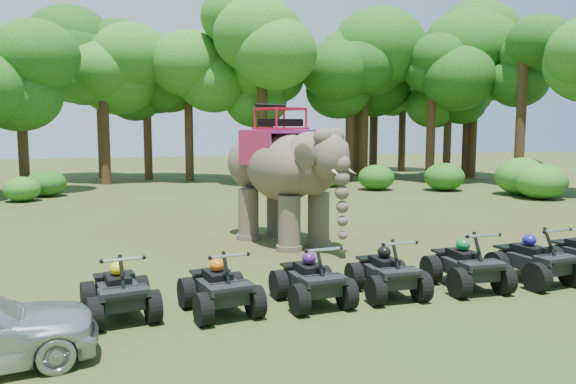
# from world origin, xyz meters

# --- Properties ---
(ground) EXTENTS (110.00, 110.00, 0.00)m
(ground) POSITION_xyz_m (0.00, 0.00, 0.00)
(ground) COLOR #47381E
(ground) RESTS_ON ground
(elephant) EXTENTS (3.90, 5.46, 4.20)m
(elephant) POSITION_xyz_m (0.65, 4.09, 2.10)
(elephant) COLOR brown
(elephant) RESTS_ON ground
(atv_0) EXTENTS (1.51, 1.89, 1.26)m
(atv_0) POSITION_xyz_m (-4.07, -1.67, 0.63)
(atv_0) COLOR black
(atv_0) RESTS_ON ground
(atv_1) EXTENTS (1.51, 1.89, 1.26)m
(atv_1) POSITION_xyz_m (-2.23, -1.91, 0.63)
(atv_1) COLOR black
(atv_1) RESTS_ON ground
(atv_2) EXTENTS (1.40, 1.82, 1.26)m
(atv_2) POSITION_xyz_m (-0.38, -1.88, 0.63)
(atv_2) COLOR black
(atv_2) RESTS_ON ground
(atv_3) EXTENTS (1.25, 1.71, 1.27)m
(atv_3) POSITION_xyz_m (1.31, -1.78, 0.63)
(atv_3) COLOR black
(atv_3) RESTS_ON ground
(atv_4) EXTENTS (1.33, 1.81, 1.33)m
(atv_4) POSITION_xyz_m (3.21, -1.78, 0.66)
(atv_4) COLOR black
(atv_4) RESTS_ON ground
(atv_5) EXTENTS (1.56, 1.97, 1.34)m
(atv_5) POSITION_xyz_m (4.97, -1.77, 0.67)
(atv_5) COLOR black
(atv_5) RESTS_ON ground
(tree_0) EXTENTS (5.86, 5.86, 8.37)m
(tree_0) POSITION_xyz_m (0.00, 24.76, 4.19)
(tree_0) COLOR #195114
(tree_0) RESTS_ON ground
(tree_1) EXTENTS (5.28, 5.28, 7.54)m
(tree_1) POSITION_xyz_m (5.13, 23.62, 3.77)
(tree_1) COLOR #195114
(tree_1) RESTS_ON ground
(tree_2) EXTENTS (5.76, 5.76, 8.23)m
(tree_2) POSITION_xyz_m (10.25, 22.40, 4.11)
(tree_2) COLOR #195114
(tree_2) RESTS_ON ground
(tree_3) EXTENTS (5.95, 5.95, 8.50)m
(tree_3) POSITION_xyz_m (14.32, 19.07, 4.25)
(tree_3) COLOR #195114
(tree_3) RESTS_ON ground
(tree_4) EXTENTS (6.27, 6.27, 8.96)m
(tree_4) POSITION_xyz_m (17.99, 15.40, 4.48)
(tree_4) COLOR #195114
(tree_4) RESTS_ON ground
(tree_25) EXTENTS (5.39, 5.39, 7.70)m
(tree_25) POSITION_xyz_m (-9.21, 20.34, 3.85)
(tree_25) COLOR #195114
(tree_25) RESTS_ON ground
(tree_26) EXTENTS (6.56, 6.56, 9.37)m
(tree_26) POSITION_xyz_m (-5.19, 23.90, 4.69)
(tree_26) COLOR #195114
(tree_26) RESTS_ON ground
(tree_27) EXTENTS (5.11, 5.11, 7.30)m
(tree_27) POSITION_xyz_m (19.14, 21.71, 3.65)
(tree_27) COLOR #195114
(tree_27) RESTS_ON ground
(tree_28) EXTENTS (5.61, 5.61, 8.01)m
(tree_28) POSITION_xyz_m (-2.56, 26.42, 4.01)
(tree_28) COLOR #195114
(tree_28) RESTS_ON ground
(tree_29) EXTENTS (7.61, 7.61, 10.88)m
(tree_29) POSITION_xyz_m (14.33, 27.58, 5.44)
(tree_29) COLOR #195114
(tree_29) RESTS_ON ground
(tree_30) EXTENTS (5.12, 5.12, 7.32)m
(tree_30) POSITION_xyz_m (17.11, 21.67, 3.66)
(tree_30) COLOR #195114
(tree_30) RESTS_ON ground
(tree_31) EXTENTS (6.49, 6.49, 9.27)m
(tree_31) POSITION_xyz_m (12.17, 25.72, 4.63)
(tree_31) COLOR #195114
(tree_31) RESTS_ON ground
(tree_32) EXTENTS (5.95, 5.95, 8.50)m
(tree_32) POSITION_xyz_m (17.03, 28.13, 4.25)
(tree_32) COLOR #195114
(tree_32) RESTS_ON ground
(tree_33) EXTENTS (7.45, 7.45, 10.65)m
(tree_33) POSITION_xyz_m (18.92, 22.11, 5.32)
(tree_33) COLOR #195114
(tree_33) RESTS_ON ground
(tree_35) EXTENTS (7.30, 7.30, 10.43)m
(tree_35) POSITION_xyz_m (-5.55, 28.76, 5.22)
(tree_35) COLOR #195114
(tree_35) RESTS_ON ground
(tree_36) EXTENTS (7.38, 7.38, 10.55)m
(tree_36) POSITION_xyz_m (11.39, 22.71, 5.27)
(tree_36) COLOR #195114
(tree_36) RESTS_ON ground
(tree_37) EXTENTS (7.66, 7.66, 10.94)m
(tree_37) POSITION_xyz_m (4.00, 20.96, 5.47)
(tree_37) COLOR #195114
(tree_37) RESTS_ON ground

